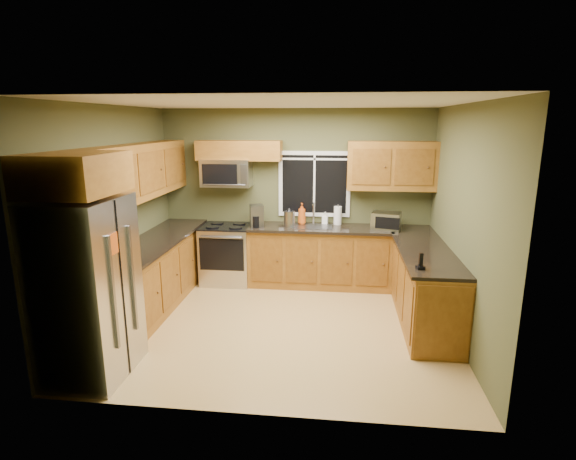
% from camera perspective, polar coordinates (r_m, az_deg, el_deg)
% --- Properties ---
extents(floor, '(4.20, 4.20, 0.00)m').
position_cam_1_polar(floor, '(5.79, -0.90, -11.93)').
color(floor, tan).
rests_on(floor, ground).
extents(ceiling, '(4.20, 4.20, 0.00)m').
position_cam_1_polar(ceiling, '(5.24, -1.02, 15.81)').
color(ceiling, white).
rests_on(ceiling, back_wall).
extents(back_wall, '(4.20, 0.00, 4.20)m').
position_cam_1_polar(back_wall, '(7.11, 0.93, 4.30)').
color(back_wall, '#4C4E2C').
rests_on(back_wall, ground).
extents(front_wall, '(4.20, 0.00, 4.20)m').
position_cam_1_polar(front_wall, '(3.64, -4.64, -4.79)').
color(front_wall, '#4C4E2C').
rests_on(front_wall, ground).
extents(left_wall, '(0.00, 3.60, 3.60)m').
position_cam_1_polar(left_wall, '(6.00, -21.29, 1.63)').
color(left_wall, '#4C4E2C').
rests_on(left_wall, ground).
extents(right_wall, '(0.00, 3.60, 3.60)m').
position_cam_1_polar(right_wall, '(5.50, 21.30, 0.61)').
color(right_wall, '#4C4E2C').
rests_on(right_wall, ground).
extents(window, '(1.12, 0.03, 1.02)m').
position_cam_1_polar(window, '(7.04, 3.36, 5.85)').
color(window, white).
rests_on(window, back_wall).
extents(base_cabinets_left, '(0.60, 2.65, 0.90)m').
position_cam_1_polar(base_cabinets_left, '(6.51, -16.34, -5.31)').
color(base_cabinets_left, brown).
rests_on(base_cabinets_left, ground).
extents(countertop_left, '(0.65, 2.65, 0.04)m').
position_cam_1_polar(countertop_left, '(6.37, -16.41, -1.32)').
color(countertop_left, black).
rests_on(countertop_left, base_cabinets_left).
extents(base_cabinets_back, '(2.17, 0.60, 0.90)m').
position_cam_1_polar(base_cabinets_back, '(7.00, 4.05, -3.47)').
color(base_cabinets_back, brown).
rests_on(base_cabinets_back, ground).
extents(countertop_back, '(2.17, 0.65, 0.04)m').
position_cam_1_polar(countertop_back, '(6.85, 4.10, 0.24)').
color(countertop_back, black).
rests_on(countertop_back, base_cabinets_back).
extents(base_cabinets_peninsula, '(0.60, 2.52, 0.90)m').
position_cam_1_polar(base_cabinets_peninsula, '(6.18, 16.64, -6.33)').
color(base_cabinets_peninsula, brown).
rests_on(base_cabinets_peninsula, ground).
extents(countertop_peninsula, '(0.65, 2.50, 0.04)m').
position_cam_1_polar(countertop_peninsula, '(6.05, 16.70, -2.11)').
color(countertop_peninsula, black).
rests_on(countertop_peninsula, base_cabinets_peninsula).
extents(upper_cabinets_left, '(0.33, 2.65, 0.72)m').
position_cam_1_polar(upper_cabinets_left, '(6.27, -18.34, 7.07)').
color(upper_cabinets_left, brown).
rests_on(upper_cabinets_left, left_wall).
extents(upper_cabinets_back_left, '(1.30, 0.33, 0.30)m').
position_cam_1_polar(upper_cabinets_back_left, '(7.00, -6.23, 10.01)').
color(upper_cabinets_back_left, brown).
rests_on(upper_cabinets_back_left, back_wall).
extents(upper_cabinets_back_right, '(1.30, 0.33, 0.72)m').
position_cam_1_polar(upper_cabinets_back_right, '(6.89, 13.01, 7.94)').
color(upper_cabinets_back_right, brown).
rests_on(upper_cabinets_back_right, back_wall).
extents(upper_cabinet_over_fridge, '(0.72, 0.90, 0.38)m').
position_cam_1_polar(upper_cabinet_over_fridge, '(4.60, -25.45, 6.48)').
color(upper_cabinet_over_fridge, brown).
rests_on(upper_cabinet_over_fridge, left_wall).
extents(refrigerator, '(0.74, 0.90, 1.80)m').
position_cam_1_polar(refrigerator, '(4.85, -24.09, -6.86)').
color(refrigerator, '#B7B7BC').
rests_on(refrigerator, ground).
extents(range, '(0.76, 0.69, 0.94)m').
position_cam_1_polar(range, '(7.17, -7.75, -2.98)').
color(range, '#B7B7BC').
rests_on(range, ground).
extents(microwave, '(0.76, 0.41, 0.42)m').
position_cam_1_polar(microwave, '(7.05, -7.81, 7.21)').
color(microwave, '#B7B7BC').
rests_on(microwave, back_wall).
extents(sink, '(0.60, 0.42, 0.36)m').
position_cam_1_polar(sink, '(6.87, 3.16, 0.56)').
color(sink, slate).
rests_on(sink, countertop_back).
extents(toaster_oven, '(0.48, 0.41, 0.26)m').
position_cam_1_polar(toaster_oven, '(6.80, 12.37, 1.13)').
color(toaster_oven, '#B7B7BC').
rests_on(toaster_oven, countertop_back).
extents(coffee_maker, '(0.26, 0.31, 0.33)m').
position_cam_1_polar(coffee_maker, '(6.86, -4.02, 1.73)').
color(coffee_maker, slate).
rests_on(coffee_maker, countertop_back).
extents(kettle, '(0.17, 0.17, 0.30)m').
position_cam_1_polar(kettle, '(6.79, 0.16, 1.52)').
color(kettle, '#B7B7BC').
rests_on(kettle, countertop_back).
extents(paper_towel_roll, '(0.16, 0.16, 0.31)m').
position_cam_1_polar(paper_towel_roll, '(7.01, 6.33, 1.85)').
color(paper_towel_roll, white).
rests_on(paper_towel_roll, countertop_back).
extents(soap_bottle_a, '(0.16, 0.16, 0.33)m').
position_cam_1_polar(soap_bottle_a, '(6.99, 1.77, 2.09)').
color(soap_bottle_a, '#C34C12').
rests_on(soap_bottle_a, countertop_back).
extents(soap_bottle_b, '(0.10, 0.10, 0.19)m').
position_cam_1_polar(soap_bottle_b, '(7.04, 4.73, 1.54)').
color(soap_bottle_b, white).
rests_on(soap_bottle_b, countertop_back).
extents(cordless_phone, '(0.10, 0.10, 0.18)m').
position_cam_1_polar(cordless_phone, '(5.07, 16.48, -4.20)').
color(cordless_phone, black).
rests_on(cordless_phone, countertop_peninsula).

